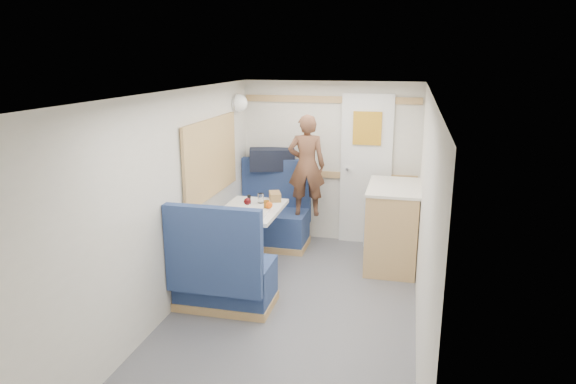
% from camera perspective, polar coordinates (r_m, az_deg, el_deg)
% --- Properties ---
extents(floor, '(4.50, 4.50, 0.00)m').
position_cam_1_polar(floor, '(4.69, 0.02, -14.32)').
color(floor, '#515156').
rests_on(floor, ground).
extents(ceiling, '(4.50, 4.50, 0.00)m').
position_cam_1_polar(ceiling, '(4.10, 0.02, 10.86)').
color(ceiling, silver).
rests_on(ceiling, wall_back).
extents(wall_back, '(2.20, 0.02, 2.00)m').
position_cam_1_polar(wall_back, '(6.43, 4.69, 3.28)').
color(wall_back, silver).
rests_on(wall_back, floor).
extents(wall_left, '(0.02, 4.50, 2.00)m').
position_cam_1_polar(wall_left, '(4.66, -13.26, -1.57)').
color(wall_left, silver).
rests_on(wall_left, floor).
extents(wall_right, '(0.02, 4.50, 2.00)m').
position_cam_1_polar(wall_right, '(4.19, 14.86, -3.55)').
color(wall_right, silver).
rests_on(wall_right, floor).
extents(oak_trim_low, '(2.15, 0.02, 0.08)m').
position_cam_1_polar(oak_trim_low, '(6.45, 4.63, 1.94)').
color(oak_trim_low, '#AD884E').
rests_on(oak_trim_low, wall_back).
extents(oak_trim_high, '(2.15, 0.02, 0.08)m').
position_cam_1_polar(oak_trim_high, '(6.30, 4.81, 10.21)').
color(oak_trim_high, '#AD884E').
rests_on(oak_trim_high, wall_back).
extents(side_window, '(0.04, 1.30, 0.72)m').
position_cam_1_polar(side_window, '(5.48, -8.59, 3.79)').
color(side_window, gray).
rests_on(side_window, wall_left).
extents(rear_door, '(0.62, 0.12, 1.86)m').
position_cam_1_polar(rear_door, '(6.36, 8.65, 2.77)').
color(rear_door, white).
rests_on(rear_door, wall_back).
extents(dinette_table, '(0.62, 0.92, 0.72)m').
position_cam_1_polar(dinette_table, '(5.51, -4.15, -3.37)').
color(dinette_table, white).
rests_on(dinette_table, floor).
extents(bench_far, '(0.90, 0.59, 1.05)m').
position_cam_1_polar(bench_far, '(6.38, -1.77, -3.28)').
color(bench_far, navy).
rests_on(bench_far, floor).
extents(bench_near, '(0.90, 0.59, 1.05)m').
position_cam_1_polar(bench_near, '(4.84, -7.20, -9.47)').
color(bench_near, navy).
rests_on(bench_near, floor).
extents(ledge, '(0.90, 0.14, 0.04)m').
position_cam_1_polar(ledge, '(6.46, -1.22, 2.30)').
color(ledge, '#AD884E').
rests_on(ledge, bench_far).
extents(dome_light, '(0.20, 0.20, 0.20)m').
position_cam_1_polar(dome_light, '(6.19, -5.46, 9.83)').
color(dome_light, white).
rests_on(dome_light, wall_left).
extents(galley_counter, '(0.57, 0.92, 0.92)m').
position_cam_1_polar(galley_counter, '(5.82, 11.48, -3.65)').
color(galley_counter, '#AD884E').
rests_on(galley_counter, floor).
extents(person, '(0.47, 0.35, 1.20)m').
position_cam_1_polar(person, '(6.01, 2.07, 2.97)').
color(person, brown).
rests_on(person, bench_far).
extents(duffel_bag, '(0.61, 0.41, 0.27)m').
position_cam_1_polar(duffel_bag, '(6.45, -1.79, 3.66)').
color(duffel_bag, black).
rests_on(duffel_bag, ledge).
extents(tray, '(0.26, 0.33, 0.02)m').
position_cam_1_polar(tray, '(5.27, -3.69, -2.38)').
color(tray, white).
rests_on(tray, dinette_table).
extents(orange_fruit, '(0.07, 0.07, 0.07)m').
position_cam_1_polar(orange_fruit, '(5.38, -2.11, -1.47)').
color(orange_fruit, '#EA550A').
rests_on(orange_fruit, tray).
extents(cheese_block, '(0.10, 0.09, 0.03)m').
position_cam_1_polar(cheese_block, '(5.13, -3.83, -2.56)').
color(cheese_block, '#EDD589').
rests_on(cheese_block, tray).
extents(wine_glass, '(0.08, 0.08, 0.17)m').
position_cam_1_polar(wine_glass, '(5.25, -4.54, -1.13)').
color(wine_glass, white).
rests_on(wine_glass, dinette_table).
extents(tumbler_left, '(0.06, 0.06, 0.10)m').
position_cam_1_polar(tumbler_left, '(5.14, -6.65, -2.37)').
color(tumbler_left, white).
rests_on(tumbler_left, dinette_table).
extents(tumbler_right, '(0.07, 0.07, 0.11)m').
position_cam_1_polar(tumbler_right, '(5.65, -3.05, -0.69)').
color(tumbler_right, white).
rests_on(tumbler_right, dinette_table).
extents(beer_glass, '(0.06, 0.06, 0.10)m').
position_cam_1_polar(beer_glass, '(5.42, -2.40, -1.43)').
color(beer_glass, brown).
rests_on(beer_glass, dinette_table).
extents(pepper_grinder, '(0.04, 0.04, 0.10)m').
position_cam_1_polar(pepper_grinder, '(5.62, -4.35, -0.83)').
color(pepper_grinder, black).
rests_on(pepper_grinder, dinette_table).
extents(bread_loaf, '(0.19, 0.24, 0.09)m').
position_cam_1_polar(bread_loaf, '(5.75, -1.45, -0.48)').
color(bread_loaf, brown).
rests_on(bread_loaf, dinette_table).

